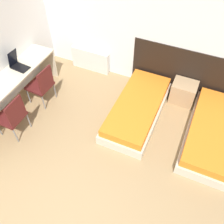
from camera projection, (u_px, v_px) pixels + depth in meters
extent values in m
cube|color=white|center=(146.00, 28.00, 4.93)|extent=(5.73, 0.05, 2.70)
cube|color=black|center=(189.00, 74.00, 5.22)|extent=(2.49, 0.03, 1.10)
cube|color=beige|center=(137.00, 111.00, 5.14)|extent=(0.90, 2.00, 0.20)
cube|color=orange|center=(138.00, 105.00, 5.00)|extent=(0.82, 1.92, 0.17)
cube|color=beige|center=(211.00, 135.00, 4.74)|extent=(0.90, 2.00, 0.20)
cube|color=orange|center=(214.00, 129.00, 4.60)|extent=(0.82, 1.92, 0.17)
cube|color=tan|center=(183.00, 92.00, 5.31)|extent=(0.50, 0.42, 0.48)
cube|color=silver|center=(90.00, 60.00, 6.00)|extent=(0.95, 0.12, 0.55)
cube|color=beige|center=(5.00, 82.00, 4.75)|extent=(0.54, 2.55, 0.04)
cube|color=beige|center=(47.00, 62.00, 5.80)|extent=(0.49, 0.04, 0.74)
cube|color=#511919|center=(40.00, 86.00, 5.18)|extent=(0.48, 0.48, 0.05)
cube|color=#511919|center=(45.00, 79.00, 4.92)|extent=(0.05, 0.41, 0.46)
cylinder|color=slate|center=(29.00, 96.00, 5.29)|extent=(0.02, 0.02, 0.40)
cylinder|color=slate|center=(40.00, 85.00, 5.53)|extent=(0.02, 0.02, 0.40)
cylinder|color=slate|center=(44.00, 102.00, 5.17)|extent=(0.02, 0.02, 0.40)
cylinder|color=slate|center=(55.00, 91.00, 5.40)|extent=(0.02, 0.02, 0.40)
cube|color=#511919|center=(10.00, 117.00, 4.62)|extent=(0.46, 0.46, 0.05)
cube|color=#511919|center=(16.00, 111.00, 4.37)|extent=(0.03, 0.41, 0.46)
cylinder|color=slate|center=(12.00, 114.00, 4.96)|extent=(0.02, 0.02, 0.40)
cylinder|color=slate|center=(16.00, 135.00, 4.61)|extent=(0.02, 0.02, 0.40)
cylinder|color=slate|center=(29.00, 120.00, 4.85)|extent=(0.02, 0.02, 0.40)
cube|color=black|center=(20.00, 68.00, 5.00)|extent=(0.38, 0.25, 0.02)
cube|color=black|center=(13.00, 58.00, 4.91)|extent=(0.12, 0.23, 0.35)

